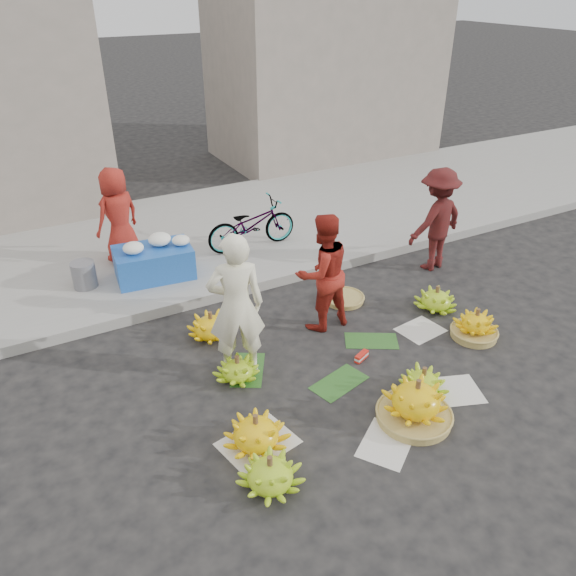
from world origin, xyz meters
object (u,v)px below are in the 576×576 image
banana_bunch_4 (475,325)px  flower_table (154,260)px  vendor_cream (236,306)px  banana_bunch_0 (256,433)px  bicycle (251,224)px

banana_bunch_4 → flower_table: flower_table is taller
banana_bunch_4 → vendor_cream: 3.06m
banana_bunch_0 → vendor_cream: 1.41m
banana_bunch_4 → flower_table: size_ratio=0.50×
banana_bunch_0 → banana_bunch_4: bearing=7.0°
banana_bunch_0 → bicycle: 4.30m
vendor_cream → banana_bunch_0: bearing=89.7°
flower_table → bicycle: bicycle is taller
banana_bunch_0 → vendor_cream: size_ratio=0.40×
vendor_cream → flower_table: 2.53m
banana_bunch_4 → flower_table: bearing=133.7°
bicycle → vendor_cream: bearing=152.3°
banana_bunch_4 → vendor_cream: bearing=164.7°
banana_bunch_4 → bicycle: bicycle is taller
banana_bunch_0 → banana_bunch_4: 3.24m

